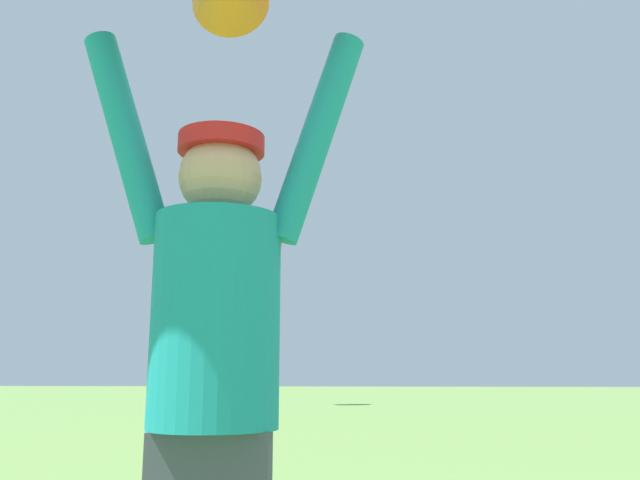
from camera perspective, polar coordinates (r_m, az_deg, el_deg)
kite_flyer_person at (r=1.77m, az=-9.17°, el=-12.10°), size 0.81×0.38×1.92m
distant_kite_red_overhead_distant at (r=22.59m, az=-4.14°, el=0.79°), size 0.82×0.94×1.20m
marker_flag at (r=10.08m, az=-10.62°, el=-8.98°), size 0.30×0.24×1.61m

